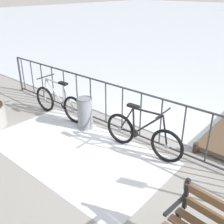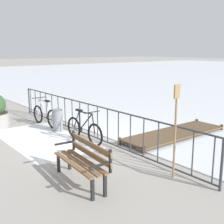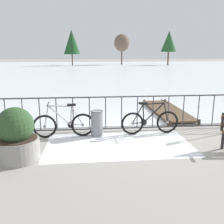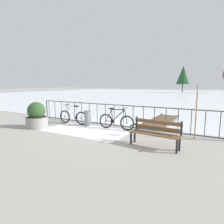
{
  "view_description": "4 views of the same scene",
  "coord_description": "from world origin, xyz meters",
  "px_view_note": "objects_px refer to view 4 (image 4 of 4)",
  "views": [
    {
      "loc": [
        2.73,
        -4.08,
        2.94
      ],
      "look_at": [
        -0.51,
        -0.3,
        0.59
      ],
      "focal_mm": 42.36,
      "sensor_mm": 36.0,
      "label": 1
    },
    {
      "loc": [
        7.3,
        -4.85,
        2.66
      ],
      "look_at": [
        0.93,
        0.18,
        0.93
      ],
      "focal_mm": 47.14,
      "sensor_mm": 36.0,
      "label": 2
    },
    {
      "loc": [
        -1.51,
        -7.28,
        2.33
      ],
      "look_at": [
        -0.82,
        -0.5,
        0.71
      ],
      "focal_mm": 40.42,
      "sensor_mm": 36.0,
      "label": 3
    },
    {
      "loc": [
        4.33,
        -7.7,
        2.0
      ],
      "look_at": [
        0.04,
        -0.27,
        0.75
      ],
      "focal_mm": 30.79,
      "sensor_mm": 36.0,
      "label": 4
    }
  ],
  "objects_px": {
    "trash_bin": "(88,118)",
    "bicycle_near_railing": "(116,121)",
    "park_bench": "(156,131)",
    "bicycle_second": "(73,117)",
    "planter_with_shrub": "(37,116)",
    "oar_upright": "(196,108)"
  },
  "relations": [
    {
      "from": "park_bench",
      "to": "trash_bin",
      "type": "xyz_separation_m",
      "value": [
        -3.79,
        1.43,
        -0.14
      ]
    },
    {
      "from": "bicycle_second",
      "to": "park_bench",
      "type": "height_order",
      "value": "bicycle_second"
    },
    {
      "from": "bicycle_second",
      "to": "oar_upright",
      "type": "xyz_separation_m",
      "value": [
        5.69,
        0.19,
        0.77
      ]
    },
    {
      "from": "bicycle_second",
      "to": "trash_bin",
      "type": "relative_size",
      "value": 2.34
    },
    {
      "from": "oar_upright",
      "to": "bicycle_near_railing",
      "type": "bearing_deg",
      "value": -177.35
    },
    {
      "from": "park_bench",
      "to": "trash_bin",
      "type": "bearing_deg",
      "value": 159.37
    },
    {
      "from": "planter_with_shrub",
      "to": "trash_bin",
      "type": "bearing_deg",
      "value": 38.87
    },
    {
      "from": "park_bench",
      "to": "trash_bin",
      "type": "distance_m",
      "value": 4.05
    },
    {
      "from": "trash_bin",
      "to": "bicycle_near_railing",
      "type": "bearing_deg",
      "value": 1.21
    },
    {
      "from": "planter_with_shrub",
      "to": "oar_upright",
      "type": "height_order",
      "value": "oar_upright"
    },
    {
      "from": "bicycle_near_railing",
      "to": "trash_bin",
      "type": "height_order",
      "value": "bicycle_near_railing"
    },
    {
      "from": "bicycle_near_railing",
      "to": "planter_with_shrub",
      "type": "xyz_separation_m",
      "value": [
        -3.37,
        -1.5,
        0.16
      ]
    },
    {
      "from": "bicycle_near_railing",
      "to": "oar_upright",
      "type": "xyz_separation_m",
      "value": [
        3.23,
        0.15,
        0.77
      ]
    },
    {
      "from": "bicycle_near_railing",
      "to": "planter_with_shrub",
      "type": "relative_size",
      "value": 1.44
    },
    {
      "from": "bicycle_near_railing",
      "to": "bicycle_second",
      "type": "distance_m",
      "value": 2.47
    },
    {
      "from": "bicycle_near_railing",
      "to": "bicycle_second",
      "type": "relative_size",
      "value": 1.0
    },
    {
      "from": "park_bench",
      "to": "trash_bin",
      "type": "height_order",
      "value": "park_bench"
    },
    {
      "from": "park_bench",
      "to": "planter_with_shrub",
      "type": "xyz_separation_m",
      "value": [
        -5.61,
        -0.05,
        0.02
      ]
    },
    {
      "from": "park_bench",
      "to": "bicycle_near_railing",
      "type": "bearing_deg",
      "value": 146.95
    },
    {
      "from": "bicycle_second",
      "to": "planter_with_shrub",
      "type": "relative_size",
      "value": 1.44
    },
    {
      "from": "bicycle_second",
      "to": "bicycle_near_railing",
      "type": "bearing_deg",
      "value": 0.99
    },
    {
      "from": "bicycle_near_railing",
      "to": "bicycle_second",
      "type": "bearing_deg",
      "value": -179.01
    }
  ]
}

